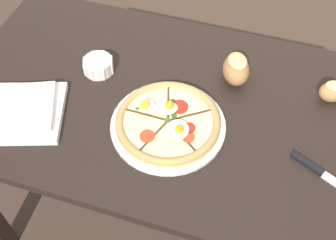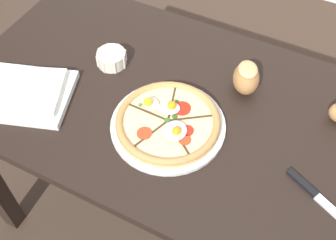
# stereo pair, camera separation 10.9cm
# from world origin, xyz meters

# --- Properties ---
(ground_plane) EXTENTS (12.00, 12.00, 0.00)m
(ground_plane) POSITION_xyz_m (0.00, 0.00, 0.00)
(ground_plane) COLOR #3D2D23
(dining_table) EXTENTS (1.19, 0.71, 0.74)m
(dining_table) POSITION_xyz_m (0.00, 0.00, 0.62)
(dining_table) COLOR black
(dining_table) RESTS_ON ground_plane
(pizza) EXTENTS (0.31, 0.31, 0.05)m
(pizza) POSITION_xyz_m (0.05, -0.08, 0.76)
(pizza) COLOR white
(pizza) RESTS_ON dining_table
(ramekin_bowl) EXTENTS (0.09, 0.09, 0.04)m
(ramekin_bowl) POSITION_xyz_m (-0.21, 0.05, 0.76)
(ramekin_bowl) COLOR silver
(ramekin_bowl) RESTS_ON dining_table
(napkin_folded) EXTENTS (0.29, 0.27, 0.04)m
(napkin_folded) POSITION_xyz_m (-0.35, -0.17, 0.75)
(napkin_folded) COLOR silver
(napkin_folded) RESTS_ON dining_table
(bread_piece_mid) EXTENTS (0.11, 0.12, 0.09)m
(bread_piece_mid) POSITION_xyz_m (0.18, 0.14, 0.78)
(bread_piece_mid) COLOR #A3703D
(bread_piece_mid) RESTS_ON dining_table
(knife_main) EXTENTS (0.20, 0.10, 0.01)m
(knife_main) POSITION_xyz_m (0.47, -0.11, 0.74)
(knife_main) COLOR silver
(knife_main) RESTS_ON dining_table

